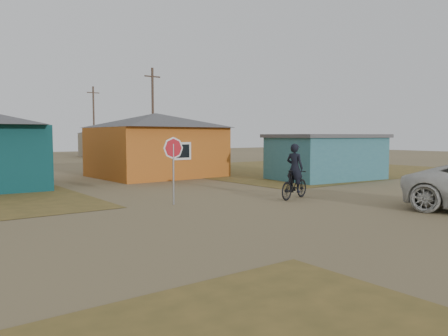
{
  "coord_description": "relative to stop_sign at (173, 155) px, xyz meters",
  "views": [
    {
      "loc": [
        -10.36,
        -10.11,
        2.52
      ],
      "look_at": [
        -0.51,
        3.0,
        1.3
      ],
      "focal_mm": 35.0,
      "sensor_mm": 36.0,
      "label": 1
    }
  ],
  "objects": [
    {
      "name": "cyclist",
      "position": [
        4.54,
        -1.69,
        -1.01
      ],
      "size": [
        2.03,
        1.02,
        2.2
      ],
      "color": "black",
      "rests_on": "ground"
    },
    {
      "name": "house_beige_east",
      "position": [
        12.32,
        36.35,
        0.04
      ],
      "size": [
        6.95,
        6.05,
        3.6
      ],
      "color": "gray",
      "rests_on": "ground"
    },
    {
      "name": "utility_pole_near",
      "position": [
        8.82,
        18.35,
        2.32
      ],
      "size": [
        1.4,
        0.2,
        8.0
      ],
      "color": "#4A382C",
      "rests_on": "ground"
    },
    {
      "name": "shed_turquoise",
      "position": [
        11.82,
        2.85,
        -0.51
      ],
      "size": [
        6.71,
        4.93,
        2.6
      ],
      "color": "#376F79",
      "rests_on": "ground"
    },
    {
      "name": "grass_ne",
      "position": [
        16.32,
        9.35,
        -1.81
      ],
      "size": [
        20.0,
        18.0,
        0.0
      ],
      "primitive_type": "cube",
      "color": "brown",
      "rests_on": "ground"
    },
    {
      "name": "stop_sign",
      "position": [
        0.0,
        0.0,
        0.0
      ],
      "size": [
        0.76,
        0.35,
        2.47
      ],
      "color": "gray",
      "rests_on": "ground"
    },
    {
      "name": "ground",
      "position": [
        2.32,
        -3.65,
        -1.82
      ],
      "size": [
        120.0,
        120.0,
        0.0
      ],
      "primitive_type": "plane",
      "color": "olive"
    },
    {
      "name": "utility_pole_far",
      "position": [
        9.82,
        34.35,
        2.32
      ],
      "size": [
        1.4,
        0.2,
        8.0
      ],
      "color": "#4A382C",
      "rests_on": "ground"
    },
    {
      "name": "house_yellow",
      "position": [
        4.82,
        10.34,
        0.19
      ],
      "size": [
        7.72,
        6.76,
        3.9
      ],
      "color": "#B75C1C",
      "rests_on": "ground"
    }
  ]
}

